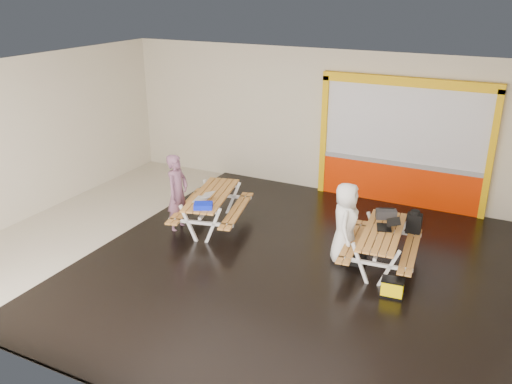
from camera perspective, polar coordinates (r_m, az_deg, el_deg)
The scene contains 14 objects.
room at distance 9.70m, azimuth -2.38°, elevation 2.38°, with size 10.02×8.02×3.52m.
deck at distance 9.92m, azimuth 4.17°, elevation -8.15°, with size 7.50×7.98×0.05m, color black.
kiosk at distance 12.64m, azimuth 15.30°, elevation 4.73°, with size 3.88×0.16×3.00m.
picnic_table_left at distance 11.29m, azimuth -4.73°, elevation -1.08°, with size 1.76×2.23×0.79m.
picnic_table_right at distance 9.98m, azimuth 13.25°, elevation -4.94°, with size 1.43×1.98×0.75m.
person_left at distance 11.22m, azimuth -8.35°, elevation -0.16°, with size 0.61×0.40×1.68m, color #734A61.
person_right at distance 9.98m, azimuth 9.50°, elevation -3.30°, with size 0.76×0.50×1.56m, color white.
laptop_left at distance 10.90m, azimuth -5.63°, elevation -0.62°, with size 0.45×0.42×0.16m.
laptop_right at distance 10.01m, azimuth 13.83°, elevation -3.47°, with size 0.49×0.46×0.17m.
blue_pouch at distance 10.52m, azimuth -5.64°, elevation -1.46°, with size 0.36×0.25×0.10m, color #091CD9.
toolbox at distance 10.40m, azimuth 13.69°, elevation -2.30°, with size 0.42×0.32×0.22m.
backpack at distance 10.58m, azimuth 16.49°, elevation -3.09°, with size 0.28×0.19×0.46m.
dark_case at distance 10.18m, azimuth 10.36°, elevation -6.99°, with size 0.41×0.31×0.16m, color black.
fluke_bag at distance 9.27m, azimuth 14.31°, elevation -9.87°, with size 0.39×0.27×0.32m.
Camera 1 is at (4.47, -8.01, 4.92)m, focal length 37.57 mm.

